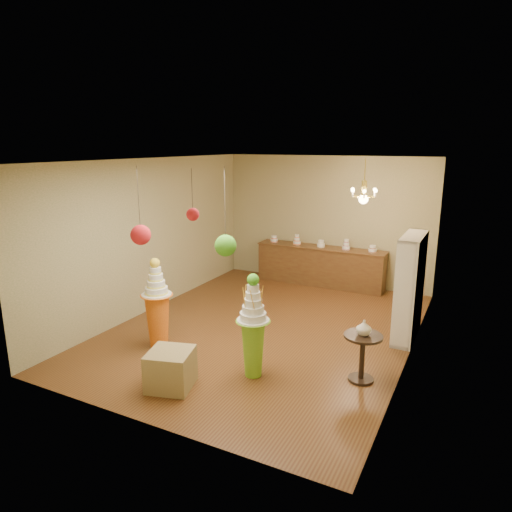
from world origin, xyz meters
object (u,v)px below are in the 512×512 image
at_px(pedestal_green, 253,335).
at_px(sideboard, 320,265).
at_px(pedestal_orange, 158,313).
at_px(round_table, 362,351).

relative_size(pedestal_green, sideboard, 0.50).
bearing_deg(pedestal_orange, sideboard, 74.74).
bearing_deg(round_table, pedestal_orange, -172.34).
bearing_deg(pedestal_green, sideboard, 97.30).
relative_size(sideboard, round_table, 4.39).
height_order(pedestal_green, round_table, pedestal_green).
relative_size(pedestal_green, pedestal_orange, 1.01).
bearing_deg(round_table, sideboard, 116.63).
xyz_separation_m(pedestal_green, sideboard, (-0.59, 4.59, -0.15)).
xyz_separation_m(pedestal_green, pedestal_orange, (-1.81, 0.12, -0.03)).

